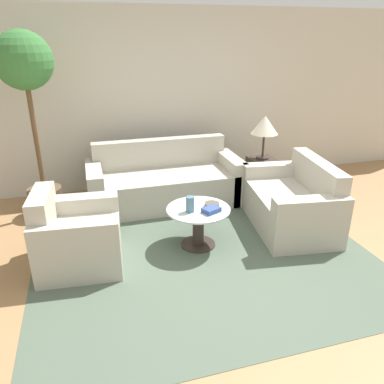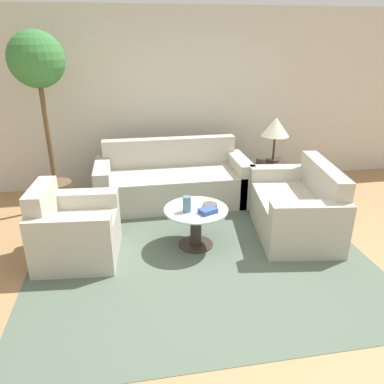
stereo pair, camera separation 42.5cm
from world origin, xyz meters
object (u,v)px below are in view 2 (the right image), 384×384
Objects in this scene: potted_plant at (41,88)px; loveseat at (298,209)px; armchair at (72,232)px; bowl at (210,206)px; coffee_table at (196,222)px; table_lamp at (276,128)px; sofa_main at (172,182)px; book_stack at (208,211)px; vase at (187,204)px.

loveseat is at bearing -22.02° from potted_plant.
armchair is 0.61× the size of loveseat.
coffee_table is at bearing 178.19° from bowl.
table_lamp reaches higher than coffee_table.
sofa_main is 1.61m from table_lamp.
potted_plant is at bearing 116.81° from book_stack.
table_lamp is 1.73m from bowl.
book_stack is at bearing -111.56° from bowl.
armchair reaches higher than coffee_table.
sofa_main is at bearing -1.07° from potted_plant.
potted_plant reaches higher than sofa_main.
bowl is (1.84, -1.33, -1.13)m from potted_plant.
potted_plant reaches higher than vase.
potted_plant is (-2.95, 1.19, 1.32)m from loveseat.
vase is at bearing -139.88° from table_lamp.
coffee_table is 0.31× the size of potted_plant.
armchair is 1.32m from coffee_table.
loveseat is at bearing -81.90° from armchair.
armchair is 1.48m from bowl.
bowl is at bearing -74.83° from loveseat.
table_lamp reaches higher than vase.
loveseat is 1.21m from book_stack.
vase is 0.27m from bowl.
armchair is 2.97m from table_lamp.
vase is at bearing -87.11° from armchair.
potted_plant reaches higher than loveseat.
potted_plant is (-3.00, 0.18, 0.57)m from table_lamp.
armchair is at bearing -133.09° from sofa_main.
loveseat is 6.82× the size of book_stack.
book_stack is at bearing -89.77° from armchair.
potted_plant is at bearing 138.83° from vase.
sofa_main is at bearing -38.09° from armchair.
vase is at bearing -90.44° from sofa_main.
sofa_main is 2.34× the size of armchair.
table_lamp reaches higher than armchair.
table_lamp reaches higher than sofa_main.
coffee_table is 3.25× the size of book_stack.
sofa_main is at bearing 74.01° from book_stack.
potted_plant is 14.01× the size of bowl.
loveseat reaches higher than vase.
armchair reaches higher than book_stack.
vase reaches higher than book_stack.
table_lamp reaches higher than book_stack.
bowl is at bearing -35.97° from potted_plant.
loveseat reaches higher than bowl.
book_stack is (0.11, -0.12, 0.19)m from coffee_table.
armchair is at bearing -179.99° from bowl.
bowl is (-1.11, -0.14, 0.19)m from loveseat.
bowl is at bearing -1.81° from coffee_table.
bowl is at bearing 44.31° from book_stack.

